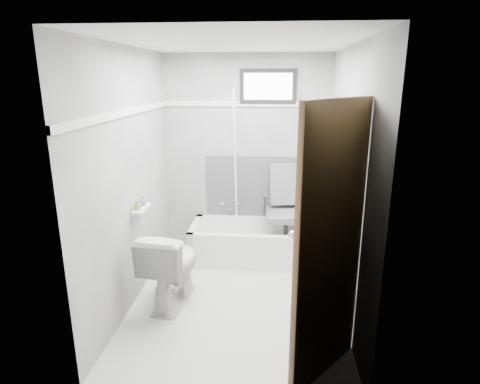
# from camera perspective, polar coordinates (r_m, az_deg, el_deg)

# --- Properties ---
(floor) EXTENTS (2.60, 2.60, 0.00)m
(floor) POSITION_cam_1_polar(r_m,az_deg,el_deg) (4.15, -0.42, -14.78)
(floor) COLOR white
(floor) RESTS_ON ground
(ceiling) EXTENTS (2.60, 2.60, 0.00)m
(ceiling) POSITION_cam_1_polar(r_m,az_deg,el_deg) (3.57, -0.50, 20.48)
(ceiling) COLOR silver
(ceiling) RESTS_ON floor
(wall_back) EXTENTS (2.00, 0.02, 2.40)m
(wall_back) POSITION_cam_1_polar(r_m,az_deg,el_deg) (4.94, 0.92, 5.25)
(wall_back) COLOR slate
(wall_back) RESTS_ON floor
(wall_front) EXTENTS (2.00, 0.02, 2.40)m
(wall_front) POSITION_cam_1_polar(r_m,az_deg,el_deg) (2.45, -3.23, -6.09)
(wall_front) COLOR slate
(wall_front) RESTS_ON floor
(wall_left) EXTENTS (0.02, 2.60, 2.40)m
(wall_left) POSITION_cam_1_polar(r_m,az_deg,el_deg) (3.90, -15.27, 1.75)
(wall_left) COLOR slate
(wall_left) RESTS_ON floor
(wall_right) EXTENTS (0.02, 2.60, 2.40)m
(wall_right) POSITION_cam_1_polar(r_m,az_deg,el_deg) (3.73, 15.05, 1.13)
(wall_right) COLOR slate
(wall_right) RESTS_ON floor
(bathtub) EXTENTS (1.50, 0.70, 0.42)m
(bathtub) POSITION_cam_1_polar(r_m,az_deg,el_deg) (4.87, 1.96, -7.11)
(bathtub) COLOR white
(bathtub) RESTS_ON floor
(office_chair) EXTENTS (0.64, 0.64, 1.01)m
(office_chair) POSITION_cam_1_polar(r_m,az_deg,el_deg) (4.77, 6.59, -2.42)
(office_chair) COLOR slate
(office_chair) RESTS_ON bathtub
(toilet) EXTENTS (0.53, 0.82, 0.76)m
(toilet) POSITION_cam_1_polar(r_m,az_deg,el_deg) (3.96, -9.71, -10.37)
(toilet) COLOR silver
(toilet) RESTS_ON floor
(door) EXTENTS (0.78, 0.78, 2.00)m
(door) POSITION_cam_1_polar(r_m,az_deg,el_deg) (2.61, 19.11, -10.35)
(door) COLOR brown
(door) RESTS_ON floor
(window) EXTENTS (0.66, 0.04, 0.40)m
(window) POSITION_cam_1_polar(r_m,az_deg,el_deg) (4.83, 4.01, 14.75)
(window) COLOR black
(window) RESTS_ON wall_back
(backerboard) EXTENTS (1.50, 0.02, 0.78)m
(backerboard) POSITION_cam_1_polar(r_m,az_deg,el_deg) (5.01, 3.74, 0.68)
(backerboard) COLOR #4C4C4F
(backerboard) RESTS_ON wall_back
(trim_back) EXTENTS (2.00, 0.02, 0.06)m
(trim_back) POSITION_cam_1_polar(r_m,az_deg,el_deg) (4.85, 0.94, 12.43)
(trim_back) COLOR white
(trim_back) RESTS_ON wall_back
(trim_left) EXTENTS (0.02, 2.60, 0.06)m
(trim_left) POSITION_cam_1_polar(r_m,az_deg,el_deg) (3.79, -15.77, 10.86)
(trim_left) COLOR white
(trim_left) RESTS_ON wall_left
(pole) EXTENTS (0.02, 0.45, 1.91)m
(pole) POSITION_cam_1_polar(r_m,az_deg,el_deg) (4.75, -0.64, 2.96)
(pole) COLOR white
(pole) RESTS_ON bathtub
(shelf) EXTENTS (0.10, 0.32, 0.02)m
(shelf) POSITION_cam_1_polar(r_m,az_deg,el_deg) (3.99, -13.80, -2.28)
(shelf) COLOR white
(shelf) RESTS_ON wall_left
(soap_bottle_a) EXTENTS (0.06, 0.06, 0.11)m
(soap_bottle_a) POSITION_cam_1_polar(r_m,az_deg,el_deg) (3.91, -14.37, -1.73)
(soap_bottle_a) COLOR #96884B
(soap_bottle_a) RESTS_ON shelf
(soap_bottle_b) EXTENTS (0.10, 0.10, 0.10)m
(soap_bottle_b) POSITION_cam_1_polar(r_m,az_deg,el_deg) (4.03, -13.73, -1.21)
(soap_bottle_b) COLOR slate
(soap_bottle_b) RESTS_ON shelf
(faucet) EXTENTS (0.26, 0.10, 0.16)m
(faucet) POSITION_cam_1_polar(r_m,az_deg,el_deg) (5.09, -1.38, -1.98)
(faucet) COLOR silver
(faucet) RESTS_ON wall_back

